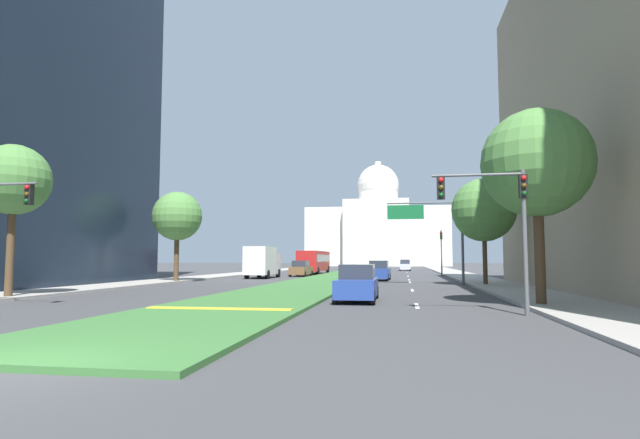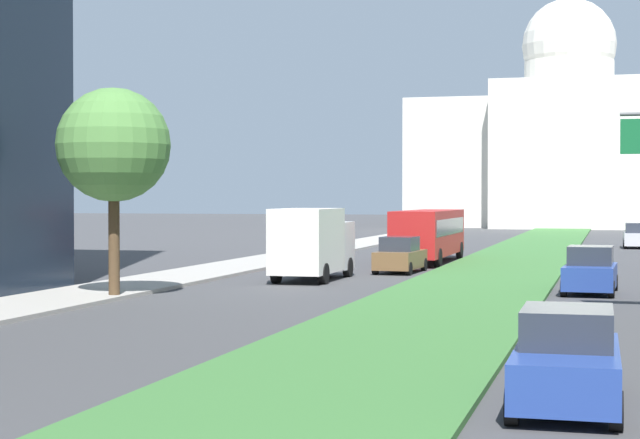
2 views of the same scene
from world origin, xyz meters
name	(u,v)px [view 1 (image 1 of 2)]	position (x,y,z in m)	size (l,w,h in m)	color
ground_plane	(357,272)	(0.00, 67.43, 0.00)	(296.69, 296.69, 0.00)	#3D3D3F
grass_median	(353,273)	(0.00, 60.69, 0.07)	(6.18, 121.37, 0.14)	#386B33
median_curb_nose	(219,308)	(0.00, 9.92, 0.16)	(5.56, 0.50, 0.04)	gold
lane_dashes_right	(409,281)	(7.32, 38.37, 0.00)	(0.16, 54.62, 0.01)	silver
sidewalk_left	(242,274)	(-13.55, 53.94, 0.07)	(4.00, 121.37, 0.15)	#9E9991
sidewalk_right	(461,275)	(13.55, 53.94, 0.07)	(4.00, 121.37, 0.15)	#9E9991
capitol_building	(378,231)	(0.00, 133.95, 9.78)	(38.50, 26.16, 29.71)	silver
traffic_light_near_right	(499,209)	(10.21, 10.77, 3.80)	(3.34, 0.35, 5.20)	#515456
traffic_light_far_right	(441,247)	(11.05, 49.84, 3.31)	(0.28, 0.35, 5.20)	#515456
overhead_guide_sign	(433,224)	(9.08, 31.30, 4.66)	(5.77, 0.20, 6.50)	#515456
street_tree_left_near	(14,181)	(-12.55, 14.14, 5.92)	(3.55, 3.55, 7.75)	#4C3823
street_tree_right_near	(537,164)	(12.37, 14.08, 6.00)	(4.58, 4.58, 8.32)	#4C3823
street_tree_left_mid	(177,216)	(-12.07, 31.74, 5.56)	(4.15, 4.15, 7.67)	#4C3823
street_tree_right_mid	(484,210)	(12.70, 30.28, 5.57)	(4.67, 4.67, 7.92)	#4C3823
sedan_lead_stopped	(357,284)	(4.61, 15.82, 0.81)	(1.89, 4.59, 1.73)	navy
sedan_midblock	(379,271)	(4.57, 38.52, 0.85)	(2.08, 4.23, 1.82)	navy
sedan_distant	(301,269)	(-4.60, 47.56, 0.83)	(2.03, 4.27, 1.78)	brown
sedan_far_horizon	(306,266)	(-7.45, 65.30, 0.83)	(1.92, 4.19, 1.79)	#BCBCC1
sedan_very_far	(405,265)	(7.09, 76.78, 0.85)	(1.86, 4.35, 1.83)	#BCBCC1
box_truck_delivery	(263,262)	(-7.47, 41.91, 1.68)	(2.40, 6.40, 3.20)	silver
city_bus	(314,260)	(-4.61, 56.00, 1.77)	(2.62, 11.00, 2.95)	#B21E1E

